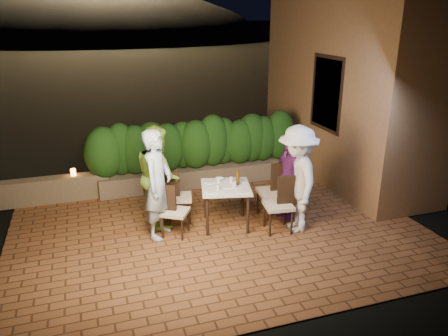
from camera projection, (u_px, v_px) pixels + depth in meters
name	position (u px, v px, depth m)	size (l,w,h in m)	color
ground	(221.00, 233.00, 7.54)	(400.00, 400.00, 0.00)	black
terrace_floor	(212.00, 224.00, 8.00)	(7.00, 6.00, 0.15)	brown
building_wall	(349.00, 65.00, 9.54)	(1.60, 5.00, 5.00)	#94633A
window_pane	(328.00, 93.00, 9.03)	(0.08, 1.00, 1.40)	black
window_frame	(327.00, 93.00, 9.03)	(0.06, 1.15, 1.55)	black
planter	(197.00, 176.00, 9.58)	(4.20, 0.55, 0.40)	brown
hedge	(197.00, 143.00, 9.33)	(4.00, 0.70, 1.10)	#194011
parapet	(52.00, 190.00, 8.68)	(2.20, 0.30, 0.50)	brown
hill	(108.00, 68.00, 63.16)	(52.00, 40.00, 22.00)	black
dining_table	(226.00, 206.00, 7.65)	(0.83, 0.83, 0.75)	white
plate_nw	(212.00, 191.00, 7.30)	(0.23, 0.23, 0.01)	white
plate_sw	(210.00, 182.00, 7.70)	(0.21, 0.21, 0.01)	white
plate_ne	(242.00, 191.00, 7.32)	(0.23, 0.23, 0.01)	white
plate_se	(242.00, 180.00, 7.78)	(0.22, 0.22, 0.01)	white
plate_centre	(228.00, 187.00, 7.49)	(0.20, 0.20, 0.01)	white
plate_front	(231.00, 193.00, 7.25)	(0.22, 0.22, 0.01)	white
glass_nw	(218.00, 187.00, 7.36)	(0.06, 0.06, 0.10)	silver
glass_sw	(219.00, 180.00, 7.66)	(0.06, 0.06, 0.10)	silver
glass_ne	(235.00, 185.00, 7.46)	(0.06, 0.06, 0.11)	silver
glass_se	(231.00, 180.00, 7.68)	(0.06, 0.06, 0.10)	silver
beer_bottle	(238.00, 176.00, 7.55)	(0.06, 0.06, 0.33)	#4A2E0C
bowl	(220.00, 179.00, 7.80)	(0.15, 0.15, 0.04)	white
chair_left_front	(175.00, 211.00, 7.30)	(0.41, 0.41, 0.89)	black
chair_left_back	(179.00, 196.00, 7.82)	(0.44, 0.44, 0.95)	black
chair_right_front	(278.00, 204.00, 7.43)	(0.46, 0.46, 1.00)	black
chair_right_back	(272.00, 191.00, 7.94)	(0.48, 0.48, 1.04)	black
diner_blue	(158.00, 184.00, 7.14)	(0.67, 0.44, 1.85)	#A0B9CE
diner_green	(158.00, 175.00, 7.61)	(0.87, 0.68, 1.80)	#86B638
diner_white	(297.00, 180.00, 7.33)	(1.20, 0.69, 1.86)	silver
diner_purple	(289.00, 177.00, 7.85)	(0.91, 0.38, 1.55)	#67256F
parapet_lamp	(73.00, 172.00, 8.71)	(0.10, 0.10, 0.14)	orange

